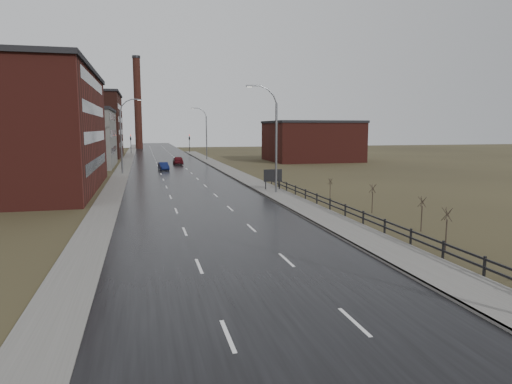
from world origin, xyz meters
TOP-DOWN VIEW (x-y plane):
  - road at (0.00, 60.00)m, footprint 14.00×300.00m
  - sidewalk_right at (8.60, 35.00)m, footprint 3.20×180.00m
  - curb_right at (7.08, 35.00)m, footprint 0.16×180.00m
  - sidewalk_left at (-8.20, 60.00)m, footprint 2.40×260.00m
  - warehouse_mid at (-17.99, 78.00)m, footprint 16.32×20.40m
  - warehouse_far at (-22.99, 108.00)m, footprint 26.52×24.48m
  - building_right at (30.30, 82.00)m, footprint 18.36×16.32m
  - smokestack at (-6.00, 150.00)m, footprint 2.70×2.70m
  - streetlight_right_mid at (8.50, 36.00)m, footprint 3.36×0.28m
  - streetlight_left at (-7.70, 62.00)m, footprint 3.36×0.28m
  - streetlight_right_far at (8.50, 90.00)m, footprint 3.36×0.28m
  - guardrail at (10.30, 18.31)m, footprint 0.10×53.05m
  - shrub_c at (11.57, 11.52)m, footprint 0.60×0.63m
  - shrub_d at (13.29, 16.43)m, footprint 0.56×0.59m
  - shrub_e at (13.35, 23.39)m, footprint 0.57×0.60m
  - shrub_f at (13.06, 31.45)m, footprint 0.49×0.51m
  - billboard at (9.10, 38.32)m, footprint 2.11×0.17m
  - traffic_light_left at (-8.00, 120.00)m, footprint 0.58×2.73m
  - traffic_light_right at (8.00, 120.00)m, footprint 0.58×2.73m
  - car_near at (-1.62, 66.39)m, footprint 1.79×4.11m
  - car_far at (1.65, 78.20)m, footprint 2.01×4.75m

SIDE VIEW (x-z plane):
  - road at x=0.00m, z-range 0.00..0.06m
  - sidewalk_left at x=-8.20m, z-range 0.00..0.12m
  - sidewalk_right at x=8.60m, z-range 0.00..0.18m
  - curb_right at x=7.08m, z-range 0.00..0.18m
  - car_near at x=-1.62m, z-range 0.00..1.31m
  - guardrail at x=10.30m, z-range 0.16..1.26m
  - car_far at x=1.65m, z-range 0.00..1.60m
  - shrub_f at x=13.06m, z-range 0.06..2.09m
  - shrub_d at x=13.29m, z-range 0.07..2.46m
  - shrub_e at x=13.35m, z-range 0.07..2.47m
  - shrub_c at x=11.57m, z-range 0.08..2.62m
  - billboard at x=9.10m, z-range 0.44..2.86m
  - building_right at x=30.30m, z-range 0.01..8.51m
  - traffic_light_left at x=-8.00m, z-range 1.95..7.25m
  - traffic_light_right at x=8.00m, z-range 1.95..7.25m
  - warehouse_mid at x=-17.99m, z-range 0.01..10.51m
  - streetlight_right_mid at x=8.50m, z-range 0.16..11.51m
  - streetlight_left at x=-7.70m, z-range 0.16..11.51m
  - streetlight_right_far at x=8.50m, z-range 0.16..11.51m
  - warehouse_far at x=-22.99m, z-range 0.01..15.51m
  - smokestack at x=-6.00m, z-range 0.15..30.85m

